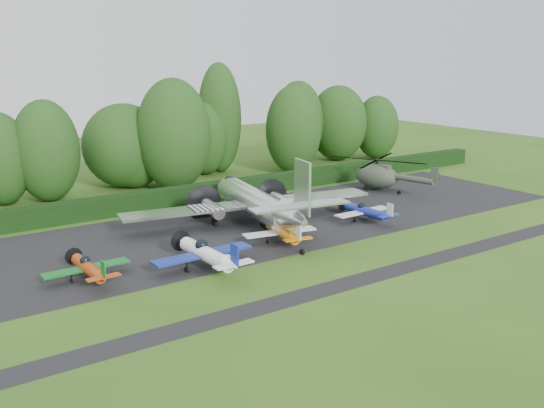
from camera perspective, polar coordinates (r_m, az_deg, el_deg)
ground at (r=47.94m, az=3.10°, el=-5.11°), size 160.00×160.00×0.00m
apron at (r=55.81m, az=-3.17°, el=-2.32°), size 70.00×18.00×0.01m
taxiway_verge at (r=43.64m, az=7.93°, el=-7.20°), size 70.00×2.00×0.00m
hedgerow at (r=65.14m, az=-8.22°, el=-0.05°), size 90.00×1.60×2.00m
transport_plane at (r=56.03m, az=-1.37°, el=0.10°), size 24.69×18.93×7.91m
light_plane_red at (r=44.85m, az=-16.92°, el=-5.75°), size 6.20×6.52×2.38m
light_plane_white at (r=45.24m, az=-6.22°, el=-4.65°), size 7.97×8.38×3.06m
light_plane_orange at (r=51.23m, az=0.93°, el=-2.61°), size 6.46×6.79×2.48m
light_plane_blue at (r=58.53m, az=8.80°, el=-0.67°), size 6.31×6.63×2.42m
helicopter at (r=71.60m, az=9.85°, el=2.81°), size 11.59×13.57×3.73m
sign_board at (r=79.23m, az=9.17°, el=3.24°), size 2.86×0.11×1.61m
tree_1 at (r=73.63m, az=-12.87°, el=5.04°), size 7.34×7.34×9.25m
tree_2 at (r=80.33m, az=2.03°, el=6.98°), size 7.37×7.37×11.67m
tree_3 at (r=88.13m, az=2.47°, el=7.67°), size 7.34×7.34×11.87m
tree_4 at (r=93.72m, az=9.82°, el=7.13°), size 6.58×6.58×9.49m
tree_5 at (r=69.32m, az=-20.49°, el=4.69°), size 7.05×7.05×11.00m
tree_6 at (r=80.22m, az=-6.39°, el=6.14°), size 6.16×6.16×9.58m
tree_7 at (r=91.12m, az=6.23°, el=7.58°), size 8.59×8.59×11.11m
tree_9 at (r=71.19m, az=-9.23°, el=6.44°), size 8.55×8.55×13.01m
tree_11 at (r=69.45m, az=-24.18°, el=3.87°), size 6.10×6.10×9.84m
tree_12 at (r=74.33m, az=-13.75°, el=5.36°), size 9.81×9.81×9.98m
tree_13 at (r=81.47m, az=-4.96°, el=8.05°), size 5.79×5.79×14.55m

